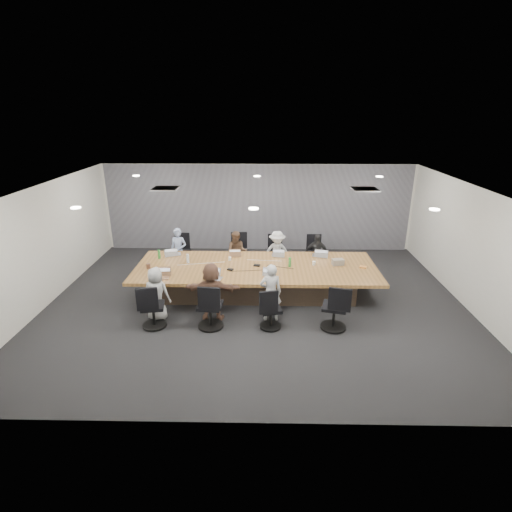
{
  "coord_description": "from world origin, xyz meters",
  "views": [
    {
      "loc": [
        0.18,
        -8.75,
        4.45
      ],
      "look_at": [
        0.0,
        0.4,
        1.05
      ],
      "focal_mm": 28.0,
      "sensor_mm": 36.0,
      "label": 1
    }
  ],
  "objects_px": {
    "chair_6": "(271,312)",
    "laptop_1": "(236,255)",
    "chair_7": "(334,310)",
    "chair_3": "(314,256)",
    "person_3": "(316,254)",
    "bottle_clear": "(188,259)",
    "laptop_0": "(174,254)",
    "laptop_6": "(270,279)",
    "conference_table": "(256,279)",
    "person_0": "(179,251)",
    "laptop_2": "(278,255)",
    "person_5": "(212,292)",
    "laptop_3": "(319,255)",
    "chair_2": "(277,256)",
    "person_6": "(271,293)",
    "chair_0": "(182,255)",
    "person_2": "(277,252)",
    "chair_1": "(238,254)",
    "bottle_green_right": "(290,262)",
    "person_4": "(156,294)",
    "chair_4": "(153,309)",
    "stapler": "(272,274)",
    "laptop_4": "(162,278)",
    "mug_brown": "(148,266)",
    "person_1": "(237,252)",
    "bottle_green_left": "(159,254)",
    "snack_packet": "(363,267)",
    "chair_5": "(210,309)",
    "laptop_5": "(215,278)",
    "canvas_bag": "(338,262)"
  },
  "relations": [
    {
      "from": "laptop_4",
      "to": "person_0",
      "type": "bearing_deg",
      "value": 85.98
    },
    {
      "from": "chair_5",
      "to": "laptop_6",
      "type": "relative_size",
      "value": 2.95
    },
    {
      "from": "chair_1",
      "to": "laptop_6",
      "type": "height_order",
      "value": "chair_1"
    },
    {
      "from": "chair_6",
      "to": "person_0",
      "type": "distance_m",
      "value": 4.0
    },
    {
      "from": "chair_6",
      "to": "laptop_6",
      "type": "distance_m",
      "value": 0.98
    },
    {
      "from": "chair_1",
      "to": "bottle_green_right",
      "type": "distance_m",
      "value": 2.25
    },
    {
      "from": "person_3",
      "to": "mug_brown",
      "type": "distance_m",
      "value": 4.59
    },
    {
      "from": "laptop_0",
      "to": "person_1",
      "type": "relative_size",
      "value": 0.28
    },
    {
      "from": "chair_0",
      "to": "snack_packet",
      "type": "bearing_deg",
      "value": 159.7
    },
    {
      "from": "person_5",
      "to": "conference_table",
      "type": "bearing_deg",
      "value": -123.16
    },
    {
      "from": "laptop_0",
      "to": "laptop_6",
      "type": "bearing_deg",
      "value": 133.32
    },
    {
      "from": "chair_5",
      "to": "person_4",
      "type": "xyz_separation_m",
      "value": [
        -1.22,
        0.35,
        0.18
      ]
    },
    {
      "from": "bottle_green_left",
      "to": "snack_packet",
      "type": "distance_m",
      "value": 5.23
    },
    {
      "from": "chair_5",
      "to": "person_4",
      "type": "relative_size",
      "value": 0.71
    },
    {
      "from": "laptop_6",
      "to": "chair_3",
      "type": "bearing_deg",
      "value": 74.93
    },
    {
      "from": "chair_6",
      "to": "laptop_1",
      "type": "relative_size",
      "value": 2.37
    },
    {
      "from": "chair_1",
      "to": "laptop_4",
      "type": "xyz_separation_m",
      "value": [
        -1.61,
        -2.5,
        0.31
      ]
    },
    {
      "from": "snack_packet",
      "to": "person_3",
      "type": "bearing_deg",
      "value": 124.87
    },
    {
      "from": "bottle_clear",
      "to": "bottle_green_left",
      "type": "bearing_deg",
      "value": 159.6
    },
    {
      "from": "person_4",
      "to": "chair_0",
      "type": "bearing_deg",
      "value": -80.02
    },
    {
      "from": "laptop_0",
      "to": "person_4",
      "type": "height_order",
      "value": "person_4"
    },
    {
      "from": "chair_4",
      "to": "laptop_0",
      "type": "xyz_separation_m",
      "value": [
        -0.05,
        2.5,
        0.34
      ]
    },
    {
      "from": "stapler",
      "to": "laptop_4",
      "type": "bearing_deg",
      "value": -165.21
    },
    {
      "from": "person_3",
      "to": "stapler",
      "type": "xyz_separation_m",
      "value": [
        -1.27,
        -1.92,
        0.18
      ]
    },
    {
      "from": "chair_7",
      "to": "chair_3",
      "type": "bearing_deg",
      "value": 104.44
    },
    {
      "from": "conference_table",
      "to": "chair_0",
      "type": "bearing_deg",
      "value": 142.6
    },
    {
      "from": "person_3",
      "to": "person_6",
      "type": "relative_size",
      "value": 0.89
    },
    {
      "from": "person_3",
      "to": "stapler",
      "type": "bearing_deg",
      "value": -124.36
    },
    {
      "from": "chair_2",
      "to": "person_6",
      "type": "height_order",
      "value": "person_6"
    },
    {
      "from": "chair_6",
      "to": "laptop_3",
      "type": "height_order",
      "value": "laptop_3"
    },
    {
      "from": "laptop_0",
      "to": "person_5",
      "type": "bearing_deg",
      "value": 105.94
    },
    {
      "from": "conference_table",
      "to": "laptop_1",
      "type": "height_order",
      "value": "laptop_1"
    },
    {
      "from": "mug_brown",
      "to": "person_1",
      "type": "bearing_deg",
      "value": 36.48
    },
    {
      "from": "chair_1",
      "to": "laptop_1",
      "type": "bearing_deg",
      "value": 83.86
    },
    {
      "from": "person_5",
      "to": "mug_brown",
      "type": "height_order",
      "value": "person_5"
    },
    {
      "from": "chair_4",
      "to": "laptop_3",
      "type": "bearing_deg",
      "value": 23.94
    },
    {
      "from": "person_3",
      "to": "bottle_clear",
      "type": "height_order",
      "value": "person_3"
    },
    {
      "from": "laptop_2",
      "to": "laptop_3",
      "type": "relative_size",
      "value": 0.89
    },
    {
      "from": "person_2",
      "to": "laptop_5",
      "type": "xyz_separation_m",
      "value": [
        -1.51,
        -2.15,
        0.13
      ]
    },
    {
      "from": "chair_1",
      "to": "chair_6",
      "type": "distance_m",
      "value": 3.52
    },
    {
      "from": "laptop_3",
      "to": "mug_brown",
      "type": "distance_m",
      "value": 4.43
    },
    {
      "from": "person_4",
      "to": "mug_brown",
      "type": "relative_size",
      "value": 10.14
    },
    {
      "from": "laptop_1",
      "to": "snack_packet",
      "type": "distance_m",
      "value": 3.33
    },
    {
      "from": "chair_6",
      "to": "bottle_green_left",
      "type": "relative_size",
      "value": 3.03
    },
    {
      "from": "stapler",
      "to": "person_6",
      "type": "bearing_deg",
      "value": -84.17
    },
    {
      "from": "laptop_2",
      "to": "person_5",
      "type": "xyz_separation_m",
      "value": [
        -1.51,
        -2.15,
        -0.08
      ]
    },
    {
      "from": "snack_packet",
      "to": "person_0",
      "type": "bearing_deg",
      "value": 163.93
    },
    {
      "from": "person_2",
      "to": "person_3",
      "type": "distance_m",
      "value": 1.11
    },
    {
      "from": "canvas_bag",
      "to": "bottle_green_left",
      "type": "bearing_deg",
      "value": 175.44
    },
    {
      "from": "person_3",
      "to": "laptop_3",
      "type": "height_order",
      "value": "person_3"
    }
  ]
}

